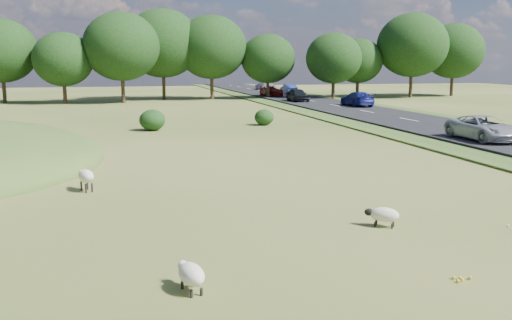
{
  "coord_description": "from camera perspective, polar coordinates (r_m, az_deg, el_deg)",
  "views": [
    {
      "loc": [
        -3.57,
        -17.89,
        4.9
      ],
      "look_at": [
        2.0,
        4.0,
        1.0
      ],
      "focal_mm": 40.0,
      "sensor_mm": 36.0,
      "label": 1
    }
  ],
  "objects": [
    {
      "name": "car_2",
      "position": [
        36.91,
        21.81,
        2.99
      ],
      "size": [
        2.41,
        5.23,
        1.45
      ],
      "primitive_type": "imported",
      "color": "#B0B2B8",
      "rests_on": "road"
    },
    {
      "name": "car_4",
      "position": [
        61.95,
        10.09,
        6.04
      ],
      "size": [
        2.12,
        5.22,
        1.51
      ],
      "primitive_type": "imported",
      "rotation": [
        0.0,
        0.0,
        3.14
      ],
      "color": "navy",
      "rests_on": "road"
    },
    {
      "name": "car_5",
      "position": [
        97.84,
        0.83,
        7.51
      ],
      "size": [
        2.14,
        5.26,
        1.53
      ],
      "primitive_type": "imported",
      "rotation": [
        0.0,
        0.0,
        3.14
      ],
      "color": "white",
      "rests_on": "road"
    },
    {
      "name": "sheep_0",
      "position": [
        22.73,
        -16.66,
        -1.55
      ],
      "size": [
        0.8,
        1.22,
        0.84
      ],
      "rotation": [
        0.0,
        0.0,
        1.91
      ],
      "color": "beige",
      "rests_on": "ground"
    },
    {
      "name": "car_0",
      "position": [
        79.55,
        1.56,
        6.94
      ],
      "size": [
        2.3,
        4.99,
        1.39
      ],
      "primitive_type": "imported",
      "color": "maroon",
      "rests_on": "road"
    },
    {
      "name": "car_1",
      "position": [
        84.66,
        3.28,
        7.1
      ],
      "size": [
        1.48,
        4.26,
        1.4
      ],
      "primitive_type": "imported",
      "rotation": [
        0.0,
        0.0,
        3.14
      ],
      "color": "navy",
      "rests_on": "road"
    },
    {
      "name": "ground",
      "position": [
        38.37,
        -8.83,
        2.34
      ],
      "size": [
        160.0,
        160.0,
        0.0
      ],
      "primitive_type": "plane",
      "color": "#385219",
      "rests_on": "ground"
    },
    {
      "name": "road",
      "position": [
        53.58,
        11.92,
        4.47
      ],
      "size": [
        8.0,
        150.0,
        0.25
      ],
      "primitive_type": "cube",
      "color": "black",
      "rests_on": "ground"
    },
    {
      "name": "shrubs",
      "position": [
        44.67,
        -15.07,
        4.09
      ],
      "size": [
        25.05,
        9.08,
        1.52
      ],
      "color": "black",
      "rests_on": "ground"
    },
    {
      "name": "sheep_2",
      "position": [
        12.55,
        -6.54,
        -11.24
      ],
      "size": [
        0.69,
        1.16,
        0.64
      ],
      "rotation": [
        0.0,
        0.0,
        1.81
      ],
      "color": "beige",
      "rests_on": "ground"
    },
    {
      "name": "sheep_3",
      "position": [
        17.57,
        12.62,
        -5.35
      ],
      "size": [
        1.03,
        0.89,
        0.6
      ],
      "rotation": [
        0.0,
        0.0,
        2.5
      ],
      "color": "beige",
      "rests_on": "ground"
    },
    {
      "name": "treeline",
      "position": [
        73.38,
        -12.54,
        10.86
      ],
      "size": [
        96.28,
        14.66,
        11.7
      ],
      "color": "black",
      "rests_on": "ground"
    },
    {
      "name": "car_6",
      "position": [
        68.61,
        4.19,
        6.52
      ],
      "size": [
        1.81,
        4.51,
        1.54
      ],
      "primitive_type": "imported",
      "color": "black",
      "rests_on": "road"
    }
  ]
}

